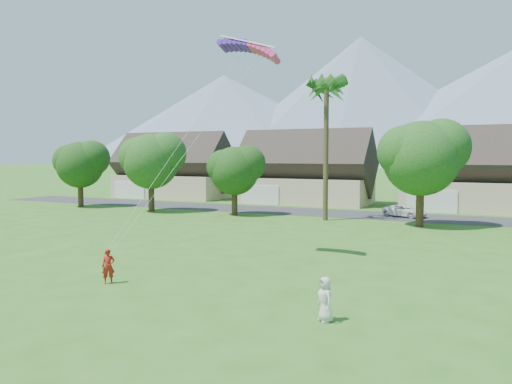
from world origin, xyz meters
The scene contains 10 objects.
ground centered at (0.00, 0.00, 0.00)m, with size 500.00×500.00×0.00m, color #2D6019.
street centered at (0.00, 34.00, 0.01)m, with size 90.00×7.00×0.01m, color #2D2D30.
kite_flyer centered at (-4.22, 3.52, 0.78)m, with size 0.57×0.37×1.55m, color #A81D13.
watcher centered at (6.05, 2.76, 0.78)m, with size 0.76×0.50×1.56m, color silver.
parked_car centered at (3.96, 34.00, 0.56)m, with size 1.87×4.05×1.13m, color white.
mountain_ridge centered at (10.40, 260.00, 29.07)m, with size 540.00×240.00×70.00m.
houses_row centered at (0.49, 42.99, 3.44)m, with size 72.75×8.19×8.86m.
tree_row centered at (-1.14, 27.92, 4.89)m, with size 62.27×6.67×8.45m.
fan_palm centered at (-2.00, 28.50, 11.80)m, with size 3.00×3.00×13.80m.
parafoil_kite centered at (-0.81, 10.99, 11.52)m, with size 3.45×1.01×0.50m.
Camera 1 is at (11.08, -13.45, 5.72)m, focal length 35.00 mm.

